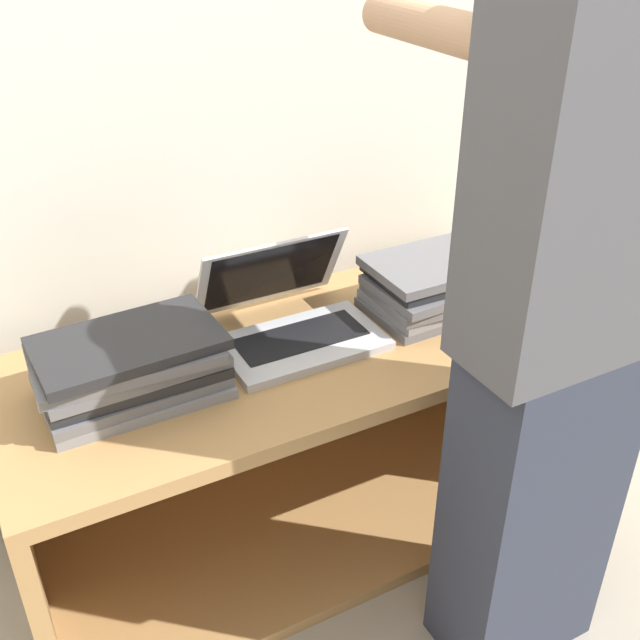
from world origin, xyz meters
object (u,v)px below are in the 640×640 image
at_px(laptop_stack_right, 444,282).
at_px(person, 560,332).
at_px(laptop_open, 291,319).
at_px(laptop_stack_left, 130,367).

xyz_separation_m(laptop_stack_right, person, (-0.13, -0.51, 0.17)).
relative_size(laptop_stack_right, person, 0.24).
relative_size(laptop_open, laptop_stack_left, 0.95).
bearing_deg(laptop_open, person, -64.16).
height_order(laptop_stack_left, person, person).
distance_m(laptop_stack_right, person, 0.56).
bearing_deg(laptop_open, laptop_stack_right, -7.68).
xyz_separation_m(laptop_stack_left, person, (0.68, -0.51, 0.17)).
xyz_separation_m(laptop_open, person, (0.28, -0.57, 0.19)).
bearing_deg(laptop_stack_right, laptop_stack_left, -179.95).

